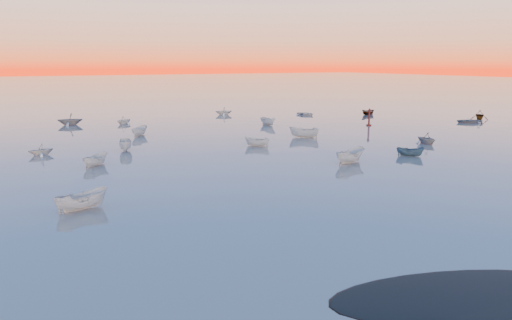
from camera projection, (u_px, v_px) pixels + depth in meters
ground at (118, 111)px, 112.52m from camera, size 600.00×600.00×0.00m
moored_fleet at (193, 139)px, 71.89m from camera, size 124.00×58.00×1.20m
boat_near_center at (82, 209)px, 37.50m from camera, size 2.68×4.42×1.43m
boat_near_right at (426, 144)px, 67.49m from camera, size 3.46×1.70×1.19m
channel_marker at (369, 118)px, 86.25m from camera, size 0.89×0.89×3.17m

